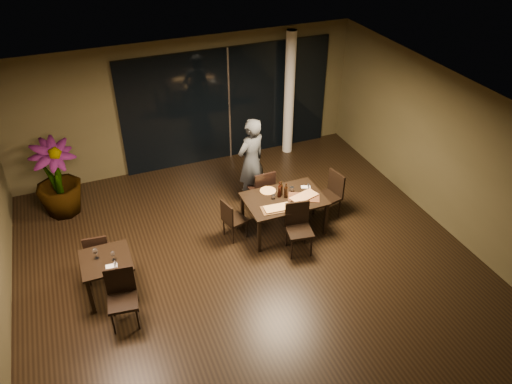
# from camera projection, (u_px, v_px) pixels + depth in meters

# --- Properties ---
(ground) EXTENTS (8.00, 8.00, 0.00)m
(ground) POSITION_uv_depth(u_px,v_px,m) (251.00, 268.00, 8.98)
(ground) COLOR black
(ground) RESTS_ON ground
(wall_back) EXTENTS (8.00, 0.10, 3.00)m
(wall_back) POSITION_uv_depth(u_px,v_px,m) (185.00, 104.00, 11.24)
(wall_back) COLOR #443E24
(wall_back) RESTS_ON ground
(wall_right) EXTENTS (0.10, 8.00, 3.00)m
(wall_right) POSITION_uv_depth(u_px,v_px,m) (451.00, 154.00, 9.38)
(wall_right) COLOR #443E24
(wall_right) RESTS_ON ground
(ceiling) EXTENTS (8.00, 8.00, 0.04)m
(ceiling) POSITION_uv_depth(u_px,v_px,m) (250.00, 115.00, 7.28)
(ceiling) COLOR silver
(ceiling) RESTS_ON wall_back
(window_panel) EXTENTS (5.00, 0.06, 2.70)m
(window_panel) POSITION_uv_depth(u_px,v_px,m) (229.00, 105.00, 11.56)
(window_panel) COLOR black
(window_panel) RESTS_ON ground
(column) EXTENTS (0.24, 0.24, 3.00)m
(column) POSITION_uv_depth(u_px,v_px,m) (289.00, 94.00, 11.67)
(column) COLOR silver
(column) RESTS_ON ground
(main_table) EXTENTS (1.50, 1.00, 0.75)m
(main_table) POSITION_uv_depth(u_px,v_px,m) (284.00, 201.00, 9.52)
(main_table) COLOR black
(main_table) RESTS_ON ground
(side_table) EXTENTS (0.80, 0.80, 0.75)m
(side_table) POSITION_uv_depth(u_px,v_px,m) (107.00, 265.00, 8.12)
(side_table) COLOR black
(side_table) RESTS_ON ground
(chair_main_far) EXTENTS (0.46, 0.46, 0.96)m
(chair_main_far) POSITION_uv_depth(u_px,v_px,m) (263.00, 189.00, 10.13)
(chair_main_far) COLOR black
(chair_main_far) RESTS_ON ground
(chair_main_near) EXTENTS (0.52, 0.52, 0.98)m
(chair_main_near) POSITION_uv_depth(u_px,v_px,m) (298.00, 225.00, 9.12)
(chair_main_near) COLOR black
(chair_main_near) RESTS_ON ground
(chair_main_left) EXTENTS (0.48, 0.48, 0.84)m
(chair_main_left) POSITION_uv_depth(u_px,v_px,m) (232.00, 218.00, 9.42)
(chair_main_left) COLOR black
(chair_main_left) RESTS_ON ground
(chair_main_right) EXTENTS (0.53, 0.53, 0.97)m
(chair_main_right) POSITION_uv_depth(u_px,v_px,m) (331.00, 192.00, 10.00)
(chair_main_right) COLOR black
(chair_main_right) RESTS_ON ground
(chair_side_far) EXTENTS (0.45, 0.45, 0.87)m
(chair_side_far) POSITION_uv_depth(u_px,v_px,m) (98.00, 251.00, 8.61)
(chair_side_far) COLOR black
(chair_side_far) RESTS_ON ground
(chair_side_near) EXTENTS (0.51, 0.51, 0.98)m
(chair_side_near) POSITION_uv_depth(u_px,v_px,m) (122.00, 294.00, 7.70)
(chair_side_near) COLOR black
(chair_side_near) RESTS_ON ground
(diner) EXTENTS (0.76, 0.65, 1.91)m
(diner) POSITION_uv_depth(u_px,v_px,m) (251.00, 162.00, 10.20)
(diner) COLOR #2E3133
(diner) RESTS_ON ground
(potted_plant) EXTENTS (1.15, 1.15, 1.62)m
(potted_plant) POSITION_uv_depth(u_px,v_px,m) (57.00, 179.00, 9.93)
(potted_plant) COLOR #1A4B19
(potted_plant) RESTS_ON ground
(pizza_board_left) EXTENTS (0.62, 0.36, 0.01)m
(pizza_board_left) POSITION_uv_depth(u_px,v_px,m) (277.00, 209.00, 9.18)
(pizza_board_left) COLOR #4E3319
(pizza_board_left) RESTS_ON main_table
(pizza_board_right) EXTENTS (0.66, 0.53, 0.01)m
(pizza_board_right) POSITION_uv_depth(u_px,v_px,m) (304.00, 197.00, 9.49)
(pizza_board_right) COLOR #492917
(pizza_board_right) RESTS_ON main_table
(oblong_pizza_left) EXTENTS (0.48, 0.25, 0.02)m
(oblong_pizza_left) POSITION_uv_depth(u_px,v_px,m) (277.00, 208.00, 9.17)
(oblong_pizza_left) COLOR maroon
(oblong_pizza_left) RESTS_ON pizza_board_left
(oblong_pizza_right) EXTENTS (0.56, 0.37, 0.02)m
(oblong_pizza_right) POSITION_uv_depth(u_px,v_px,m) (304.00, 197.00, 9.48)
(oblong_pizza_right) COLOR #6B090A
(oblong_pizza_right) RESTS_ON pizza_board_right
(round_pizza) EXTENTS (0.30, 0.30, 0.01)m
(round_pizza) POSITION_uv_depth(u_px,v_px,m) (268.00, 191.00, 9.66)
(round_pizza) COLOR red
(round_pizza) RESTS_ON main_table
(bottle_a) EXTENTS (0.07, 0.07, 0.32)m
(bottle_a) POSITION_uv_depth(u_px,v_px,m) (279.00, 190.00, 9.43)
(bottle_a) COLOR black
(bottle_a) RESTS_ON main_table
(bottle_b) EXTENTS (0.07, 0.07, 0.31)m
(bottle_b) POSITION_uv_depth(u_px,v_px,m) (286.00, 191.00, 9.41)
(bottle_b) COLOR black
(bottle_b) RESTS_ON main_table
(bottle_c) EXTENTS (0.07, 0.07, 0.30)m
(bottle_c) POSITION_uv_depth(u_px,v_px,m) (281.00, 188.00, 9.49)
(bottle_c) COLOR black
(bottle_c) RESTS_ON main_table
(tumbler_left) EXTENTS (0.07, 0.07, 0.09)m
(tumbler_left) POSITION_uv_depth(u_px,v_px,m) (273.00, 197.00, 9.44)
(tumbler_left) COLOR white
(tumbler_left) RESTS_ON main_table
(tumbler_right) EXTENTS (0.08, 0.08, 0.10)m
(tumbler_right) POSITION_uv_depth(u_px,v_px,m) (292.00, 189.00, 9.64)
(tumbler_right) COLOR white
(tumbler_right) RESTS_ON main_table
(napkin_near) EXTENTS (0.20, 0.16, 0.01)m
(napkin_near) POSITION_uv_depth(u_px,v_px,m) (313.00, 194.00, 9.57)
(napkin_near) COLOR silver
(napkin_near) RESTS_ON main_table
(napkin_far) EXTENTS (0.20, 0.16, 0.01)m
(napkin_far) POSITION_uv_depth(u_px,v_px,m) (306.00, 187.00, 9.78)
(napkin_far) COLOR white
(napkin_far) RESTS_ON main_table
(wine_glass_a) EXTENTS (0.09, 0.09, 0.20)m
(wine_glass_a) POSITION_uv_depth(u_px,v_px,m) (96.00, 254.00, 8.02)
(wine_glass_a) COLOR white
(wine_glass_a) RESTS_ON side_table
(wine_glass_b) EXTENTS (0.07, 0.07, 0.16)m
(wine_glass_b) POSITION_uv_depth(u_px,v_px,m) (113.00, 256.00, 8.00)
(wine_glass_b) COLOR white
(wine_glass_b) RESTS_ON side_table
(side_napkin) EXTENTS (0.19, 0.13, 0.01)m
(side_napkin) POSITION_uv_depth(u_px,v_px,m) (112.00, 266.00, 7.90)
(side_napkin) COLOR white
(side_napkin) RESTS_ON side_table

